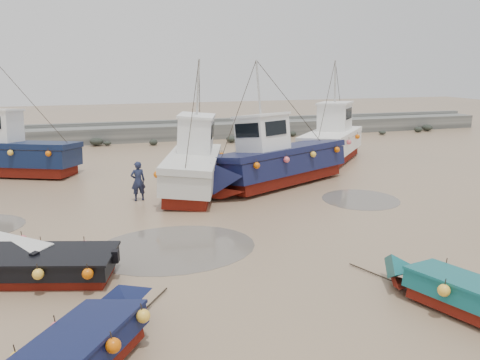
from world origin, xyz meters
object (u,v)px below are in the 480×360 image
Objects in this scene: dinghy_1 at (82,347)px; cabin_boat_3 at (334,138)px; dinghy_4 at (27,262)px; cabin_boat_2 at (272,160)px; person at (139,200)px; dinghy_2 at (461,289)px; cabin_boat_0 at (4,151)px; cabin_boat_1 at (193,162)px.

cabin_boat_3 reaches higher than dinghy_1.
cabin_boat_3 is (16.73, 13.40, 0.83)m from dinghy_4.
cabin_boat_2 is 6.87m from person.
dinghy_2 is at bearing 110.57° from person.
dinghy_2 reaches higher than person.
cabin_boat_0 reaches higher than dinghy_4.
cabin_boat_0 is 11.11m from cabin_boat_1.
dinghy_1 is at bearing -142.88° from cabin_boat_0.
cabin_boat_2 and cabin_boat_3 have the same top height.
cabin_boat_2 is at bearing -97.18° from cabin_boat_3.
cabin_boat_0 is at bearing 27.37° from dinghy_4.
dinghy_1 is at bearing -87.47° from cabin_boat_3.
dinghy_1 is 8.96m from dinghy_2.
person is (3.72, 7.29, -0.54)m from dinghy_4.
dinghy_2 is 14.08m from cabin_boat_1.
dinghy_2 is at bearing -55.50° from cabin_boat_1.
cabin_boat_2 reaches higher than person.
person is (-13.01, -6.11, -1.37)m from cabin_boat_3.
dinghy_1 is 23.66m from cabin_boat_3.
dinghy_4 is at bearing -144.68° from cabin_boat_0.
dinghy_2 is 0.68× the size of cabin_boat_3.
dinghy_2 is 12.99m from cabin_boat_2.
cabin_boat_1 reaches higher than dinghy_1.
person is at bearing -112.47° from cabin_boat_3.
dinghy_2 is at bearing 155.03° from cabin_boat_2.
dinghy_4 is at bearing -98.94° from cabin_boat_3.
dinghy_2 is at bearing -121.32° from cabin_boat_0.
dinghy_2 is 0.55× the size of cabin_boat_1.
cabin_boat_1 is at bearing 57.55° from cabin_boat_2.
dinghy_2 is 23.66m from cabin_boat_0.
dinghy_1 is 0.82× the size of dinghy_4.
person is (-2.74, -1.22, -1.35)m from cabin_boat_1.
dinghy_2 is 0.82× the size of dinghy_4.
dinghy_4 is (-10.54, 4.94, -0.02)m from dinghy_2.
dinghy_2 is at bearing 33.79° from dinghy_1.
cabin_boat_3 is 14.44m from person.
cabin_boat_2 is (8.85, 12.78, 0.77)m from dinghy_1.
cabin_boat_0 and cabin_boat_1 have the same top height.
cabin_boat_2 reaches higher than dinghy_2.
person is (6.60, -7.23, -1.35)m from cabin_boat_0.
cabin_boat_1 reaches higher than dinghy_2.
cabin_boat_3 is at bearing 43.12° from cabin_boat_1.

